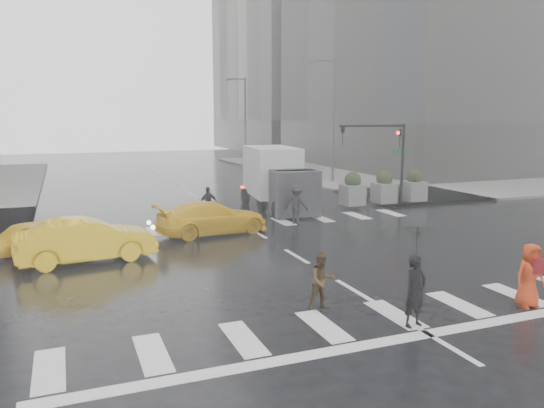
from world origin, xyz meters
name	(u,v)px	position (x,y,z in m)	size (l,w,h in m)	color
ground	(297,256)	(0.00, 0.00, 0.00)	(120.00, 120.00, 0.00)	black
sidewalk_ne	(431,178)	(19.50, 17.50, 0.07)	(35.00, 35.00, 0.15)	slate
building_ne_far	(321,38)	(29.00, 56.00, 16.27)	(26.05, 26.05, 36.00)	gray
road_markings	(297,256)	(0.00, 0.00, 0.01)	(18.00, 48.00, 0.01)	silver
traffic_signal_pole	(388,148)	(9.01, 8.01, 3.22)	(4.45, 0.42, 4.50)	black
street_lamp_near	(332,116)	(10.87, 18.00, 4.95)	(2.15, 0.22, 9.00)	#59595B
street_lamp_far	(244,116)	(10.87, 38.00, 4.95)	(2.15, 0.22, 9.00)	#59595B
planter_west	(353,190)	(7.00, 8.20, 0.98)	(1.10, 1.10, 1.80)	slate
planter_mid	(384,188)	(9.00, 8.20, 0.98)	(1.10, 1.10, 1.80)	slate
planter_east	(414,186)	(11.00, 8.20, 0.98)	(1.10, 1.10, 1.80)	slate
pedestrian_black	(417,261)	(-0.02, -6.80, 1.59)	(1.13, 1.14, 2.43)	black
pedestrian_brown	(322,281)	(-1.52, -4.97, 0.75)	(0.73, 0.57, 1.50)	#402E17
pedestrian_orange	(530,275)	(3.54, -6.80, 0.85)	(0.88, 0.62, 1.69)	red
pedestrian_far_a	(208,203)	(-1.14, 7.77, 0.79)	(0.93, 0.56, 1.58)	black
pedestrian_far_b	(297,204)	(2.37, 5.28, 0.90)	(1.17, 0.65, 1.81)	black
taxi_front	(42,236)	(-8.37, 3.91, 0.61)	(1.44, 3.57, 1.22)	yellow
taxi_mid	(86,240)	(-6.93, 2.00, 0.75)	(1.59, 4.55, 1.50)	yellow
taxi_rear	(212,218)	(-1.81, 4.62, 0.69)	(1.92, 4.17, 1.37)	yellow
box_truck	(278,177)	(3.00, 9.15, 1.74)	(2.30, 6.14, 3.26)	silver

